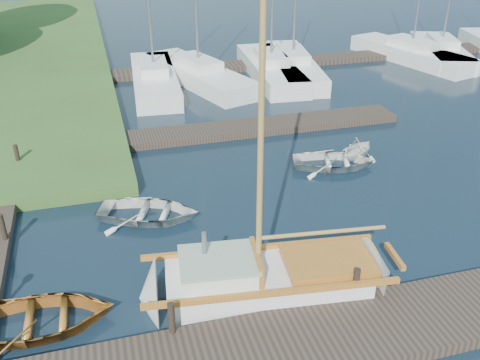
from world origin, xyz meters
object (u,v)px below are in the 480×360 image
object	(u,v)px
marina_boat_3	(293,64)
tender_d	(358,146)
tender_c	(333,159)
mooring_post_1	(172,318)
marina_boat_0	(154,77)
sailboat	(272,281)
marina_boat_5	(411,52)
marina_boat_1	(198,73)
marina_boat_2	(271,67)
mooring_post_4	(3,227)
tender_a	(148,209)
marina_boat_6	(441,50)
dinghy	(37,316)
mooring_post_5	(17,155)
mooring_post_2	(356,283)

from	to	relation	value
marina_boat_3	tender_d	bearing A→B (deg)	-178.33
tender_c	tender_d	xyz separation A→B (m)	(1.24, 0.49, 0.17)
tender_d	marina_boat_3	xyz separation A→B (m)	(1.61, 11.31, 0.08)
mooring_post_1	marina_boat_0	size ratio (longest dim) A/B	0.07
sailboat	marina_boat_3	bearing A→B (deg)	74.46
marina_boat_3	marina_boat_5	distance (m)	8.05
mooring_post_1	marina_boat_1	bearing A→B (deg)	76.35
sailboat	marina_boat_0	size ratio (longest dim) A/B	0.81
marina_boat_2	marina_boat_5	distance (m)	9.48
marina_boat_2	marina_boat_5	size ratio (longest dim) A/B	0.90
mooring_post_4	tender_a	world-z (taller)	mooring_post_4
marina_boat_3	marina_boat_6	xyz separation A→B (m)	(10.10, 0.48, -0.01)
marina_boat_3	dinghy	bearing A→B (deg)	153.40
mooring_post_1	dinghy	bearing A→B (deg)	156.14
dinghy	marina_boat_2	bearing A→B (deg)	-31.81
marina_boat_2	marina_boat_6	bearing A→B (deg)	-81.91
tender_d	marina_boat_3	bearing A→B (deg)	-39.52
mooring_post_5	marina_boat_5	distance (m)	24.16
marina_boat_1	marina_boat_5	distance (m)	13.60
mooring_post_4	marina_boat_1	world-z (taller)	marina_boat_1
mooring_post_1	sailboat	world-z (taller)	sailboat
mooring_post_1	mooring_post_4	bearing A→B (deg)	128.66
mooring_post_1	tender_a	world-z (taller)	mooring_post_1
tender_a	tender_c	xyz separation A→B (m)	(7.15, 1.80, -0.01)
marina_boat_0	mooring_post_1	bearing A→B (deg)	177.48
marina_boat_1	tender_a	bearing A→B (deg)	143.03
mooring_post_1	mooring_post_2	size ratio (longest dim) A/B	1.00
mooring_post_1	tender_c	bearing A→B (deg)	44.98
mooring_post_1	mooring_post_2	distance (m)	4.50
dinghy	marina_boat_3	world-z (taller)	marina_boat_3
mooring_post_2	marina_boat_2	xyz separation A→B (m)	(4.23, 18.81, -0.13)
tender_a	mooring_post_1	bearing A→B (deg)	-160.35
marina_boat_3	marina_boat_2	bearing A→B (deg)	110.55
mooring_post_5	sailboat	world-z (taller)	sailboat
mooring_post_5	marina_boat_5	bearing A→B (deg)	23.41
tender_d	marina_boat_5	distance (m)	15.26
tender_c	marina_boat_6	distance (m)	17.85
tender_c	marina_boat_1	distance (m)	11.91
mooring_post_5	marina_boat_2	bearing A→B (deg)	34.70
marina_boat_0	marina_boat_2	xyz separation A→B (m)	(6.58, 0.16, -0.01)
marina_boat_0	tender_c	bearing A→B (deg)	-151.58
tender_a	marina_boat_5	xyz separation A→B (m)	(18.03, 14.11, 0.25)
marina_boat_1	marina_boat_2	size ratio (longest dim) A/B	1.03
marina_boat_0	marina_boat_3	size ratio (longest dim) A/B	1.11
mooring_post_5	mooring_post_2	bearing A→B (deg)	-49.64
mooring_post_5	mooring_post_1	bearing A→B (deg)	-68.20
dinghy	marina_boat_1	size ratio (longest dim) A/B	0.31
mooring_post_4	marina_boat_0	bearing A→B (deg)	65.75
marina_boat_0	marina_boat_3	world-z (taller)	marina_boat_0
tender_a	marina_boat_0	distance (m)	13.31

